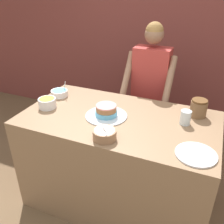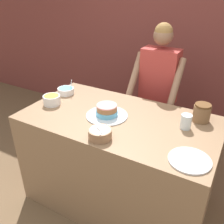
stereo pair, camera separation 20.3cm
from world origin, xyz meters
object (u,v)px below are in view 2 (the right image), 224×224
person_baker (158,85)px  frosting_bowl_blue (66,91)px  cake (107,112)px  frosting_bowl_white (100,133)px  stoneware_jar (202,113)px  drinking_glass (186,122)px  frosting_bowl_orange (52,100)px  ceramic_plate (190,160)px

person_baker → frosting_bowl_blue: bearing=-141.7°
cake → frosting_bowl_white: size_ratio=2.05×
stoneware_jar → frosting_bowl_blue: bearing=-175.2°
drinking_glass → stoneware_jar: bearing=65.8°
person_baker → cake: bearing=-101.7°
person_baker → stoneware_jar: bearing=-42.0°
person_baker → frosting_bowl_orange: size_ratio=10.19×
ceramic_plate → frosting_bowl_blue: bearing=161.7°
frosting_bowl_blue → frosting_bowl_orange: (0.04, -0.25, 0.01)m
frosting_bowl_orange → drinking_glass: (1.17, 0.19, 0.01)m
frosting_bowl_white → person_baker: bearing=88.0°
drinking_glass → stoneware_jar: stoneware_jar is taller
frosting_bowl_white → frosting_bowl_orange: 0.72m
person_baker → frosting_bowl_white: person_baker is taller
stoneware_jar → frosting_bowl_white: bearing=-133.3°
frosting_bowl_white → stoneware_jar: size_ratio=1.15×
frosting_bowl_white → frosting_bowl_blue: bearing=144.8°
person_baker → drinking_glass: size_ratio=13.67×
frosting_bowl_orange → drinking_glass: bearing=9.0°
frosting_bowl_white → drinking_glass: 0.67m
frosting_bowl_orange → stoneware_jar: size_ratio=1.04×
frosting_bowl_orange → cake: bearing=5.9°
frosting_bowl_orange → ceramic_plate: 1.32m
person_baker → drinking_glass: 0.81m
person_baker → frosting_bowl_white: 1.10m
frosting_bowl_blue → drinking_glass: bearing=-3.1°
drinking_glass → frosting_bowl_orange: bearing=-171.0°
cake → stoneware_jar: 0.77m
cake → ceramic_plate: (0.76, -0.25, -0.03)m
drinking_glass → ceramic_plate: bearing=-71.1°
cake → ceramic_plate: cake is taller
cake → frosting_bowl_orange: size_ratio=2.26×
cake → ceramic_plate: 0.80m
frosting_bowl_orange → stoneware_jar: stoneware_jar is taller
frosting_bowl_white → drinking_glass: size_ratio=1.48×
person_baker → frosting_bowl_blue: 0.96m
frosting_bowl_blue → drinking_glass: size_ratio=1.40×
frosting_bowl_blue → frosting_bowl_orange: size_ratio=1.04×
cake → frosting_bowl_white: (0.13, -0.31, 0.00)m
frosting_bowl_orange → stoneware_jar: (1.25, 0.36, 0.03)m
cake → frosting_bowl_orange: bearing=-174.1°
cake → drinking_glass: drinking_glass is taller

